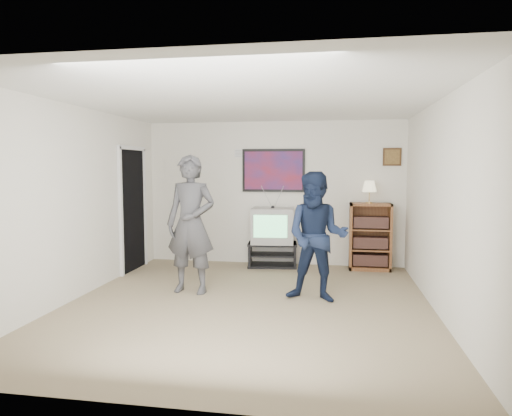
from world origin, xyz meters
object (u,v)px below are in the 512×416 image
(media_stand, at_px, (272,255))
(crt_television, at_px, (273,225))
(person_short, at_px, (317,237))
(person_tall, at_px, (191,224))
(bookshelf, at_px, (370,236))

(media_stand, bearing_deg, crt_television, -5.73)
(media_stand, bearing_deg, person_short, -72.53)
(person_tall, bearing_deg, person_short, 1.35)
(bookshelf, relative_size, person_tall, 0.59)
(crt_television, xyz_separation_m, person_short, (0.81, -1.91, 0.11))
(media_stand, relative_size, person_short, 0.53)
(media_stand, relative_size, crt_television, 1.23)
(crt_television, distance_m, person_short, 2.08)
(bookshelf, bearing_deg, person_short, -112.64)
(bookshelf, height_order, person_short, person_short)
(bookshelf, relative_size, person_short, 0.67)
(media_stand, bearing_deg, bookshelf, -3.98)
(bookshelf, bearing_deg, crt_television, -178.24)
(media_stand, xyz_separation_m, person_tall, (-0.88, -1.78, 0.73))
(media_stand, height_order, person_tall, person_tall)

